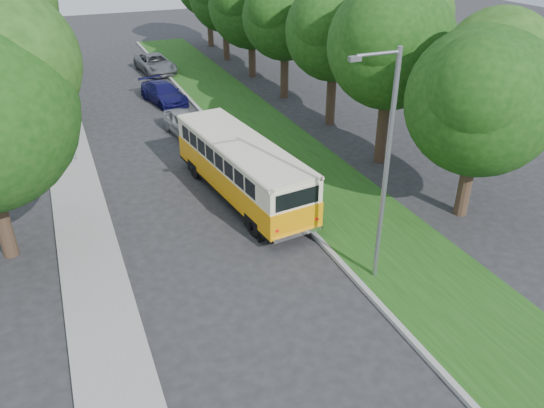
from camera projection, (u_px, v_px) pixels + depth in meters
name	position (u px, v px, depth m)	size (l,w,h in m)	color
ground	(235.00, 267.00, 19.21)	(120.00, 120.00, 0.00)	#242427
curb	(273.00, 190.00, 24.45)	(0.20, 70.00, 0.15)	gray
grass_verge	(319.00, 181.00, 25.25)	(4.50, 70.00, 0.13)	#1D4312
sidewalk	(84.00, 226.00, 21.61)	(2.20, 70.00, 0.12)	gray
treeline	(183.00, 15.00, 32.01)	(24.27, 41.91, 9.46)	#332319
lamppost_near	(384.00, 165.00, 16.52)	(1.71, 0.16, 8.00)	gray
lamppost_far	(53.00, 65.00, 28.61)	(1.71, 0.16, 7.50)	gray
warning_sign	(71.00, 131.00, 26.57)	(0.56, 0.10, 2.50)	gray
vintage_bus	(242.00, 170.00, 23.25)	(2.41, 9.36, 2.78)	#FF9E08
car_silver	(185.00, 123.00, 30.47)	(1.64, 4.08, 1.39)	#9F9FA4
car_white	(212.00, 127.00, 30.07)	(1.34, 3.83, 1.26)	white
car_blue	(164.00, 93.00, 35.74)	(1.89, 4.64, 1.35)	#131250
car_grey	(155.00, 64.00, 42.64)	(2.38, 5.16, 1.43)	slate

